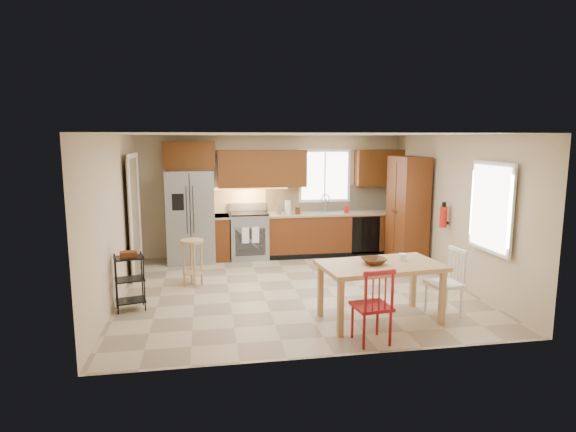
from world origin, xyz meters
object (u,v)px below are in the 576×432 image
(refrigerator, at_px, (191,216))
(table_jar, at_px, (403,259))
(utility_cart, at_px, (130,282))
(chair_white, at_px, (444,282))
(bar_stool, at_px, (193,263))
(pantry, at_px, (407,211))
(dining_table, at_px, (380,293))
(fire_extinguisher, at_px, (443,217))
(soap_bottle, at_px, (346,208))
(chair_red, at_px, (371,305))
(range_stove, at_px, (249,236))
(table_bowl, at_px, (374,264))

(refrigerator, distance_m, table_jar, 4.61)
(refrigerator, height_order, utility_cart, refrigerator)
(chair_white, distance_m, bar_stool, 3.99)
(pantry, height_order, table_jar, pantry)
(dining_table, relative_size, utility_cart, 1.96)
(refrigerator, height_order, fire_extinguisher, refrigerator)
(table_jar, bearing_deg, soap_bottle, 85.94)
(chair_red, bearing_deg, dining_table, 55.63)
(dining_table, distance_m, chair_red, 0.74)
(chair_red, xyz_separation_m, utility_cart, (-3.03, 1.65, -0.06))
(fire_extinguisher, relative_size, chair_white, 0.38)
(bar_stool, bearing_deg, dining_table, -32.09)
(pantry, height_order, dining_table, pantry)
(soap_bottle, bearing_deg, fire_extinguisher, -59.47)
(fire_extinguisher, relative_size, dining_table, 0.23)
(range_stove, relative_size, table_jar, 6.62)
(bar_stool, bearing_deg, soap_bottle, 33.91)
(chair_white, bearing_deg, table_jar, 79.21)
(fire_extinguisher, height_order, table_jar, fire_extinguisher)
(pantry, relative_size, bar_stool, 2.68)
(chair_white, relative_size, utility_cart, 1.15)
(chair_red, bearing_deg, fire_extinguisher, 41.92)
(refrigerator, distance_m, soap_bottle, 3.18)
(fire_extinguisher, bearing_deg, range_stove, 147.38)
(utility_cart, bearing_deg, range_stove, 41.43)
(table_jar, relative_size, bar_stool, 0.18)
(refrigerator, relative_size, range_stove, 1.98)
(table_jar, xyz_separation_m, bar_stool, (-2.87, 1.91, -0.43))
(utility_cart, bearing_deg, chair_red, -41.44)
(fire_extinguisher, height_order, utility_cart, fire_extinguisher)
(pantry, xyz_separation_m, utility_cart, (-4.93, -1.74, -0.64))
(fire_extinguisher, bearing_deg, refrigerator, 155.48)
(refrigerator, height_order, pantry, pantry)
(refrigerator, relative_size, table_jar, 13.10)
(table_jar, bearing_deg, refrigerator, 129.48)
(pantry, distance_m, table_bowl, 3.20)
(table_jar, bearing_deg, chair_white, -4.72)
(fire_extinguisher, height_order, bar_stool, fire_extinguisher)
(range_stove, distance_m, bar_stool, 2.03)
(soap_bottle, height_order, dining_table, soap_bottle)
(chair_red, bearing_deg, refrigerator, 111.31)
(bar_stool, relative_size, utility_cart, 0.96)
(table_bowl, height_order, utility_cart, table_bowl)
(fire_extinguisher, xyz_separation_m, table_jar, (-1.40, -1.58, -0.28))
(range_stove, relative_size, fire_extinguisher, 2.56)
(range_stove, xyz_separation_m, chair_red, (1.08, -4.37, 0.01))
(refrigerator, relative_size, utility_cart, 2.24)
(refrigerator, bearing_deg, chair_red, -62.61)
(soap_bottle, bearing_deg, table_bowl, -100.89)
(fire_extinguisher, bearing_deg, table_bowl, -137.72)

